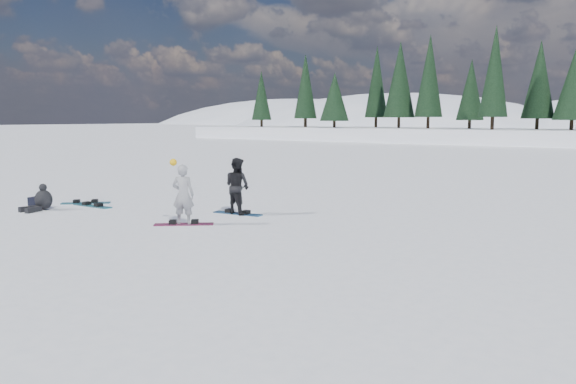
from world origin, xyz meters
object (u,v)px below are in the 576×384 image
(snowboarder_man, at_px, (237,186))
(snowboard_loose_c, at_px, (93,206))
(snowboarder_woman, at_px, (183,194))
(snowboard_loose_a, at_px, (86,203))
(seated_rider, at_px, (42,200))
(gear_bag, at_px, (37,202))

(snowboarder_man, relative_size, snowboard_loose_c, 1.07)
(snowboarder_woman, height_order, snowboard_loose_a, snowboarder_woman)
(snowboarder_man, bearing_deg, snowboarder_woman, 93.34)
(snowboard_loose_a, xyz_separation_m, snowboard_loose_c, (0.71, -0.26, 0.00))
(snowboarder_woman, height_order, snowboard_loose_c, snowboarder_woman)
(seated_rider, xyz_separation_m, snowboard_loose_c, (0.64, 1.27, -0.29))
(gear_bag, xyz_separation_m, snowboard_loose_c, (1.34, 1.02, -0.14))
(snowboard_loose_c, bearing_deg, snowboard_loose_a, 157.94)
(snowboarder_man, relative_size, snowboard_loose_a, 1.07)
(snowboarder_man, bearing_deg, gear_bag, 28.77)
(snowboarder_woman, height_order, seated_rider, snowboarder_woman)
(seated_rider, bearing_deg, gear_bag, 155.18)
(seated_rider, distance_m, gear_bag, 0.76)
(seated_rider, distance_m, snowboard_loose_c, 1.45)
(snowboarder_man, xyz_separation_m, snowboard_loose_a, (-5.27, -1.24, -0.79))
(snowboarder_woman, distance_m, snowboard_loose_c, 4.58)
(snowboarder_man, height_order, snowboard_loose_a, snowboarder_man)
(seated_rider, bearing_deg, snowboarder_woman, 3.03)
(snowboarder_woman, relative_size, snowboard_loose_c, 1.13)
(snowboarder_man, height_order, snowboard_loose_c, snowboarder_man)
(seated_rider, height_order, snowboard_loose_c, seated_rider)
(snowboard_loose_a, distance_m, snowboard_loose_c, 0.75)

